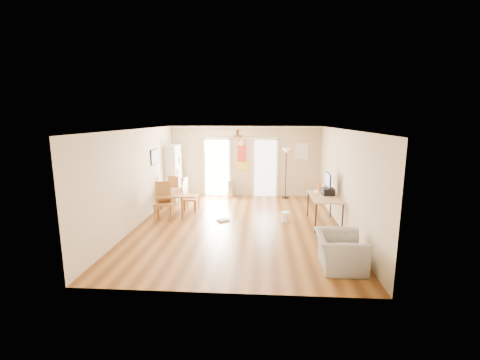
# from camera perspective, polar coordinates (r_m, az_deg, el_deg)

# --- Properties ---
(floor) EXTENTS (7.00, 7.00, 0.00)m
(floor) POSITION_cam_1_polar(r_m,az_deg,el_deg) (8.94, -0.26, -7.98)
(floor) COLOR brown
(floor) RESTS_ON ground
(ceiling) EXTENTS (5.50, 7.00, 0.00)m
(ceiling) POSITION_cam_1_polar(r_m,az_deg,el_deg) (8.47, -0.27, 8.91)
(ceiling) COLOR silver
(ceiling) RESTS_ON floor
(wall_back) EXTENTS (5.50, 0.04, 2.60)m
(wall_back) POSITION_cam_1_polar(r_m,az_deg,el_deg) (12.07, 0.92, 3.28)
(wall_back) COLOR beige
(wall_back) RESTS_ON floor
(wall_front) EXTENTS (5.50, 0.04, 2.60)m
(wall_front) POSITION_cam_1_polar(r_m,az_deg,el_deg) (5.23, -3.03, -6.82)
(wall_front) COLOR beige
(wall_front) RESTS_ON floor
(wall_left) EXTENTS (0.04, 7.00, 2.60)m
(wall_left) POSITION_cam_1_polar(r_m,az_deg,el_deg) (9.22, -17.57, 0.43)
(wall_left) COLOR beige
(wall_left) RESTS_ON floor
(wall_right) EXTENTS (0.04, 7.00, 2.60)m
(wall_right) POSITION_cam_1_polar(r_m,az_deg,el_deg) (8.86, 17.78, 0.00)
(wall_right) COLOR beige
(wall_right) RESTS_ON floor
(crown_molding) EXTENTS (5.50, 7.00, 0.08)m
(crown_molding) POSITION_cam_1_polar(r_m,az_deg,el_deg) (8.47, -0.27, 8.64)
(crown_molding) COLOR white
(crown_molding) RESTS_ON wall_back
(kitchen_doorway) EXTENTS (0.90, 0.10, 2.10)m
(kitchen_doorway) POSITION_cam_1_polar(r_m,az_deg,el_deg) (12.18, -4.02, 2.14)
(kitchen_doorway) COLOR white
(kitchen_doorway) RESTS_ON wall_back
(bathroom_doorway) EXTENTS (0.80, 0.10, 2.10)m
(bathroom_doorway) POSITION_cam_1_polar(r_m,az_deg,el_deg) (12.07, 4.48, 2.06)
(bathroom_doorway) COLOR white
(bathroom_doorway) RESTS_ON wall_back
(wall_decal) EXTENTS (0.46, 0.03, 1.10)m
(wall_decal) POSITION_cam_1_polar(r_m,az_deg,el_deg) (12.02, 0.33, 4.46)
(wall_decal) COLOR red
(wall_decal) RESTS_ON wall_back
(ac_grille) EXTENTS (0.50, 0.04, 0.60)m
(ac_grille) POSITION_cam_1_polar(r_m,az_deg,el_deg) (12.06, 10.73, 5.01)
(ac_grille) COLOR white
(ac_grille) RESTS_ON wall_back
(framed_poster) EXTENTS (0.04, 0.66, 0.48)m
(framed_poster) POSITION_cam_1_polar(r_m,az_deg,el_deg) (10.46, -14.80, 3.97)
(framed_poster) COLOR black
(framed_poster) RESTS_ON wall_left
(ceiling_fan) EXTENTS (1.24, 1.24, 0.20)m
(ceiling_fan) POSITION_cam_1_polar(r_m,az_deg,el_deg) (8.18, -0.43, 7.65)
(ceiling_fan) COLOR #593819
(ceiling_fan) RESTS_ON ceiling
(bookshelf) EXTENTS (0.51, 0.93, 1.95)m
(bookshelf) POSITION_cam_1_polar(r_m,az_deg,el_deg) (11.85, -11.59, 1.35)
(bookshelf) COLOR silver
(bookshelf) RESTS_ON floor
(dining_table) EXTENTS (1.10, 1.49, 0.67)m
(dining_table) POSITION_cam_1_polar(r_m,az_deg,el_deg) (10.15, -12.08, -3.96)
(dining_table) COLOR #9C5B32
(dining_table) RESTS_ON floor
(dining_chair_right_a) EXTENTS (0.47, 0.47, 1.05)m
(dining_chair_right_a) POSITION_cam_1_polar(r_m,az_deg,el_deg) (10.37, -8.56, -2.44)
(dining_chair_right_a) COLOR #AB7A37
(dining_chair_right_a) RESTS_ON floor
(dining_chair_right_b) EXTENTS (0.43, 0.43, 0.97)m
(dining_chair_right_b) POSITION_cam_1_polar(r_m,az_deg,el_deg) (10.11, -8.90, -3.03)
(dining_chair_right_b) COLOR #A96336
(dining_chair_right_b) RESTS_ON floor
(dining_chair_near) EXTENTS (0.49, 0.49, 1.08)m
(dining_chair_near) POSITION_cam_1_polar(r_m,az_deg,el_deg) (9.53, -13.51, -3.73)
(dining_chair_near) COLOR olive
(dining_chair_near) RESTS_ON floor
(dining_chair_far) EXTENTS (0.51, 0.51, 1.00)m
(dining_chair_far) POSITION_cam_1_polar(r_m,az_deg,el_deg) (11.19, -11.09, -1.69)
(dining_chair_far) COLOR #9A6631
(dining_chair_far) RESTS_ON floor
(trash_can) EXTENTS (0.31, 0.31, 0.64)m
(trash_can) POSITION_cam_1_polar(r_m,az_deg,el_deg) (12.02, -1.62, -1.49)
(trash_can) COLOR #B6B6B9
(trash_can) RESTS_ON floor
(torchiere_lamp) EXTENTS (0.44, 0.44, 1.83)m
(torchiere_lamp) POSITION_cam_1_polar(r_m,az_deg,el_deg) (11.85, 8.07, 1.16)
(torchiere_lamp) COLOR black
(torchiere_lamp) RESTS_ON floor
(computer_desk) EXTENTS (0.75, 1.49, 0.80)m
(computer_desk) POSITION_cam_1_polar(r_m,az_deg,el_deg) (9.20, 14.53, -5.20)
(computer_desk) COLOR tan
(computer_desk) RESTS_ON floor
(imac) EXTENTS (0.15, 0.64, 0.59)m
(imac) POSITION_cam_1_polar(r_m,az_deg,el_deg) (9.39, 15.21, -0.56)
(imac) COLOR black
(imac) RESTS_ON computer_desk
(keyboard) EXTENTS (0.20, 0.39, 0.01)m
(keyboard) POSITION_cam_1_polar(r_m,az_deg,el_deg) (9.61, 13.29, -1.95)
(keyboard) COLOR white
(keyboard) RESTS_ON computer_desk
(printer) EXTENTS (0.32, 0.37, 0.19)m
(printer) POSITION_cam_1_polar(r_m,az_deg,el_deg) (9.27, 15.22, -1.97)
(printer) COLOR black
(printer) RESTS_ON computer_desk
(orange_bottle) EXTENTS (0.09, 0.09, 0.26)m
(orange_bottle) POSITION_cam_1_polar(r_m,az_deg,el_deg) (9.69, 13.82, -1.12)
(orange_bottle) COLOR #F95B16
(orange_bottle) RESTS_ON computer_desk
(wastebasket_a) EXTENTS (0.27, 0.27, 0.27)m
(wastebasket_a) POSITION_cam_1_polar(r_m,az_deg,el_deg) (9.33, 7.98, -6.41)
(wastebasket_a) COLOR white
(wastebasket_a) RESTS_ON floor
(floor_cloth) EXTENTS (0.38, 0.36, 0.04)m
(floor_cloth) POSITION_cam_1_polar(r_m,az_deg,el_deg) (9.31, -2.98, -7.10)
(floor_cloth) COLOR #A3A39D
(floor_cloth) RESTS_ON floor
(armchair) EXTENTS (0.92, 1.05, 0.67)m
(armchair) POSITION_cam_1_polar(r_m,az_deg,el_deg) (6.74, 17.14, -11.88)
(armchair) COLOR #979792
(armchair) RESTS_ON floor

